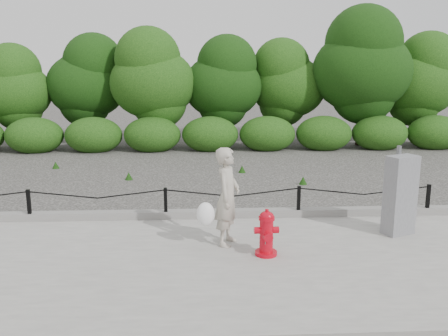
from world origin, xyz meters
name	(u,v)px	position (x,y,z in m)	size (l,w,h in m)	color
ground	(166,223)	(0.00, 0.00, 0.00)	(90.00, 90.00, 0.00)	#2D2B28
sidewalk	(157,264)	(0.00, -2.00, 0.04)	(14.00, 4.00, 0.08)	gray
curb	(166,214)	(0.00, 0.05, 0.15)	(14.00, 0.22, 0.14)	slate
chain_barrier	(166,199)	(0.00, 0.00, 0.46)	(10.06, 0.06, 0.60)	black
treeline	(212,77)	(1.11, 8.90, 2.47)	(20.22, 3.63, 4.88)	black
fire_hydrant	(266,233)	(1.64, -1.82, 0.42)	(0.38, 0.38, 0.72)	#BB0716
pedestrian	(226,198)	(1.05, -1.33, 0.85)	(0.76, 0.67, 1.57)	#ADA494
utility_cabinet	(400,195)	(4.01, -0.99, 0.76)	(0.59, 0.48, 1.49)	gray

